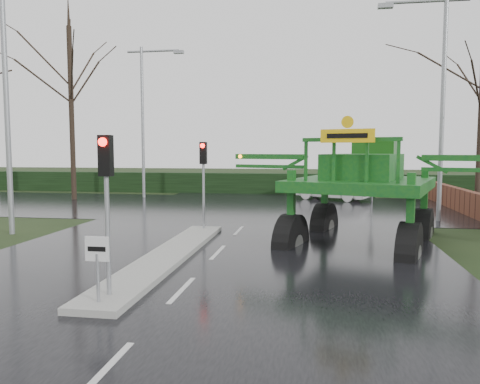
# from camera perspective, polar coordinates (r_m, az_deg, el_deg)

# --- Properties ---
(ground) EXTENTS (140.00, 140.00, 0.00)m
(ground) POSITION_cam_1_polar(r_m,az_deg,el_deg) (11.02, -7.10, -11.87)
(ground) COLOR black
(ground) RESTS_ON ground
(road_main) EXTENTS (14.00, 80.00, 0.02)m
(road_main) POSITION_cam_1_polar(r_m,az_deg,el_deg) (20.58, 0.75, -3.83)
(road_main) COLOR black
(road_main) RESTS_ON ground
(road_cross) EXTENTS (80.00, 12.00, 0.02)m
(road_cross) POSITION_cam_1_polar(r_m,az_deg,el_deg) (26.48, 2.66, -1.83)
(road_cross) COLOR black
(road_cross) RESTS_ON ground
(median_island) EXTENTS (1.20, 10.00, 0.16)m
(median_island) POSITION_cam_1_polar(r_m,az_deg,el_deg) (14.15, -8.76, -7.71)
(median_island) COLOR gray
(median_island) RESTS_ON ground
(hedge_row) EXTENTS (44.00, 0.90, 1.50)m
(hedge_row) POSITION_cam_1_polar(r_m,az_deg,el_deg) (34.33, 4.19, 1.01)
(hedge_row) COLOR black
(hedge_row) RESTS_ON ground
(brick_wall) EXTENTS (0.40, 20.00, 1.20)m
(brick_wall) POSITION_cam_1_polar(r_m,az_deg,el_deg) (27.29, 25.14, -0.85)
(brick_wall) COLOR #592D1E
(brick_wall) RESTS_ON ground
(keep_left_sign) EXTENTS (0.50, 0.07, 1.35)m
(keep_left_sign) POSITION_cam_1_polar(r_m,az_deg,el_deg) (9.86, -17.00, -7.74)
(keep_left_sign) COLOR gray
(keep_left_sign) RESTS_ON ground
(traffic_signal_near) EXTENTS (0.26, 0.33, 3.52)m
(traffic_signal_near) POSITION_cam_1_polar(r_m,az_deg,el_deg) (10.08, -16.00, 1.38)
(traffic_signal_near) COLOR gray
(traffic_signal_near) RESTS_ON ground
(traffic_signal_mid) EXTENTS (0.26, 0.33, 3.52)m
(traffic_signal_mid) POSITION_cam_1_polar(r_m,az_deg,el_deg) (18.13, -4.49, 3.15)
(traffic_signal_mid) COLOR gray
(traffic_signal_mid) RESTS_ON ground
(traffic_signal_far) EXTENTS (0.26, 0.33, 3.52)m
(traffic_signal_far) POSITION_cam_1_polar(r_m,az_deg,el_deg) (30.33, 15.89, 3.77)
(traffic_signal_far) COLOR gray
(traffic_signal_far) RESTS_ON ground
(street_light_left_near) EXTENTS (3.85, 0.30, 10.00)m
(street_light_left_near) POSITION_cam_1_polar(r_m,az_deg,el_deg) (19.81, -25.97, 12.68)
(street_light_left_near) COLOR gray
(street_light_left_near) RESTS_ON ground
(street_light_right) EXTENTS (3.85, 0.30, 10.00)m
(street_light_right) POSITION_cam_1_polar(r_m,az_deg,el_deg) (22.88, 22.78, 11.71)
(street_light_right) COLOR gray
(street_light_right) RESTS_ON ground
(street_light_left_far) EXTENTS (3.85, 0.30, 10.00)m
(street_light_left_far) POSITION_cam_1_polar(r_m,az_deg,el_deg) (32.24, -11.30, 9.98)
(street_light_left_far) COLOR gray
(street_light_left_far) RESTS_ON ground
(tree_left_far) EXTENTS (7.70, 7.70, 13.26)m
(tree_left_far) POSITION_cam_1_polar(r_m,az_deg,el_deg) (32.33, -19.93, 11.82)
(tree_left_far) COLOR black
(tree_left_far) RESTS_ON ground
(crop_sprayer) EXTENTS (9.13, 7.01, 5.33)m
(crop_sprayer) POSITION_cam_1_polar(r_m,az_deg,el_deg) (16.00, 6.62, 2.62)
(crop_sprayer) COLOR black
(crop_sprayer) RESTS_ON ground
(white_sedan) EXTENTS (5.06, 3.51, 1.58)m
(white_sedan) POSITION_cam_1_polar(r_m,az_deg,el_deg) (30.64, 11.07, -0.98)
(white_sedan) COLOR silver
(white_sedan) RESTS_ON ground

